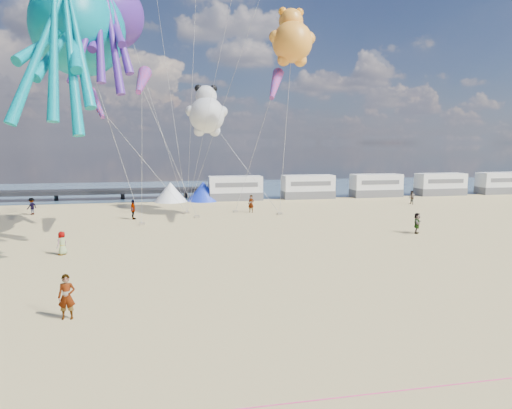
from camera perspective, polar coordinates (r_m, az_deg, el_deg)
name	(u,v)px	position (r m, az deg, el deg)	size (l,w,h in m)	color
ground	(238,332)	(17.93, -2.31, -15.68)	(120.00, 120.00, 0.00)	#D2B979
water	(183,189)	(71.66, -9.17, 1.91)	(120.00, 120.00, 0.00)	#3C5B74
motorhome_0	(235,188)	(57.18, -2.61, 2.05)	(6.60, 2.50, 3.00)	silver
motorhome_1	(308,187)	(59.35, 6.50, 2.22)	(6.60, 2.50, 3.00)	silver
motorhome_2	(376,185)	(62.89, 14.78, 2.32)	(6.60, 2.50, 3.00)	silver
motorhome_3	(440,184)	(67.59, 22.05, 2.37)	(6.60, 2.50, 3.00)	silver
motorhome_4	(501,183)	(73.22, 28.28, 2.38)	(6.60, 2.50, 3.00)	silver
tent_white	(170,192)	(56.58, -10.65, 1.56)	(4.00, 4.00, 2.40)	white
tent_blue	(203,191)	(56.76, -6.61, 1.66)	(4.00, 4.00, 2.40)	#1933CC
rope_line	(266,406)	(13.55, 1.29, -23.87)	(0.03, 0.03, 34.00)	#F2338C
standing_person	(67,297)	(20.34, -22.59, -10.61)	(0.68, 0.45, 1.86)	tan
beachgoer_2	(32,206)	(50.67, -26.24, -0.20)	(0.83, 0.64, 1.70)	#7F6659
beachgoer_3	(133,210)	(44.24, -15.11, -0.62)	(1.19, 0.68, 1.84)	#7F6659
beachgoer_4	(417,223)	(38.28, 19.49, -2.21)	(0.96, 0.40, 1.64)	#7F6659
beachgoer_5	(251,204)	(46.96, -0.62, 0.10)	(1.68, 0.54, 1.81)	#7F6659
beachgoer_6	(62,243)	(31.74, -23.08, -4.47)	(0.56, 0.37, 1.53)	#7F6659
beachgoer_7	(412,198)	(56.15, 18.89, 0.82)	(0.78, 0.51, 1.60)	#7F6659
sandbag_a	(142,224)	(41.13, -14.08, -2.34)	(0.50, 0.35, 0.22)	gray
sandbag_b	(197,217)	(43.99, -7.41, -1.53)	(0.50, 0.35, 0.22)	gray
sandbag_c	(280,214)	(45.48, 2.96, -1.17)	(0.50, 0.35, 0.22)	gray
sandbag_d	(235,212)	(46.96, -2.59, -0.89)	(0.50, 0.35, 0.22)	gray
sandbag_e	(187,213)	(46.69, -8.61, -1.02)	(0.50, 0.35, 0.22)	gray
kite_octopus_teal	(79,30)	(35.45, -21.27, 19.70)	(4.81, 11.23, 12.84)	#007B89
kite_octopus_purple	(112,16)	(38.32, -17.59, 21.58)	(4.22, 9.84, 11.25)	#462084
kite_panda	(207,115)	(47.45, -6.18, 11.03)	(4.39, 4.13, 6.20)	silver
kite_teddy_orange	(292,42)	(42.27, 4.55, 19.58)	(4.26, 4.01, 6.02)	orange
windsock_left	(142,82)	(36.73, -14.07, 14.67)	(1.10, 6.41, 6.41)	red
windsock_mid	(275,85)	(40.09, 2.42, 14.73)	(1.00, 6.61, 6.61)	red
windsock_right	(96,104)	(41.19, -19.33, 11.81)	(0.90, 5.25, 5.25)	red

